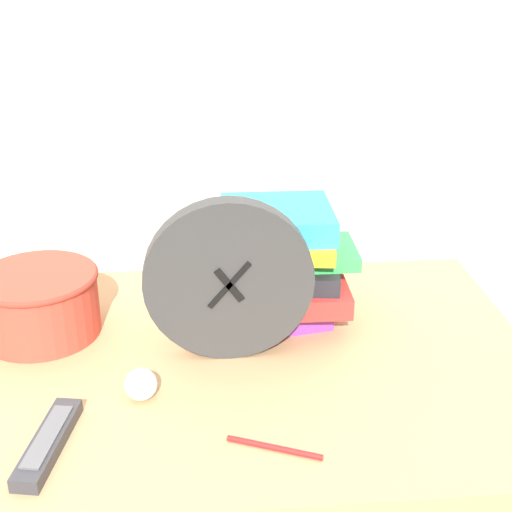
% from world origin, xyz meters
% --- Properties ---
extents(wall_back, '(6.00, 0.04, 2.40)m').
position_xyz_m(wall_back, '(0.00, 0.76, 1.20)').
color(wall_back, beige).
rests_on(wall_back, ground_plane).
extents(desk_clock, '(0.27, 0.04, 0.27)m').
position_xyz_m(desk_clock, '(0.06, 0.35, 0.88)').
color(desk_clock, '#333333').
rests_on(desk_clock, desk).
extents(book_stack, '(0.26, 0.20, 0.21)m').
position_xyz_m(book_stack, '(0.16, 0.47, 0.84)').
color(book_stack, '#7A3899').
rests_on(book_stack, desk).
extents(basket, '(0.21, 0.21, 0.11)m').
position_xyz_m(basket, '(-0.26, 0.45, 0.80)').
color(basket, '#C63D2D').
rests_on(basket, desk).
extents(tv_remote, '(0.07, 0.18, 0.02)m').
position_xyz_m(tv_remote, '(-0.19, 0.14, 0.75)').
color(tv_remote, '#333338').
rests_on(tv_remote, desk).
extents(crumpled_paper_ball, '(0.05, 0.05, 0.05)m').
position_xyz_m(crumpled_paper_ball, '(-0.08, 0.24, 0.76)').
color(crumpled_paper_ball, white).
rests_on(crumpled_paper_ball, desk).
extents(pen, '(0.13, 0.06, 0.01)m').
position_xyz_m(pen, '(0.11, 0.11, 0.74)').
color(pen, '#B21E1E').
rests_on(pen, desk).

